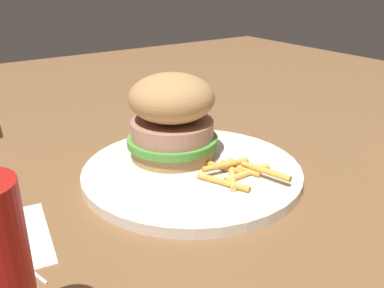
# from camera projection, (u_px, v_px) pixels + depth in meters

# --- Properties ---
(ground_plane) EXTENTS (1.60, 1.60, 0.00)m
(ground_plane) POSITION_uv_depth(u_px,v_px,m) (195.00, 163.00, 0.54)
(ground_plane) COLOR brown
(plate) EXTENTS (0.26, 0.26, 0.01)m
(plate) POSITION_uv_depth(u_px,v_px,m) (192.00, 172.00, 0.51)
(plate) COLOR silver
(plate) RESTS_ON ground_plane
(sandwich) EXTENTS (0.11, 0.11, 0.11)m
(sandwich) POSITION_uv_depth(u_px,v_px,m) (172.00, 116.00, 0.52)
(sandwich) COLOR tan
(sandwich) RESTS_ON plate
(fries_pile) EXTENTS (0.11, 0.09, 0.01)m
(fries_pile) POSITION_uv_depth(u_px,v_px,m) (236.00, 171.00, 0.48)
(fries_pile) COLOR gold
(fries_pile) RESTS_ON plate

